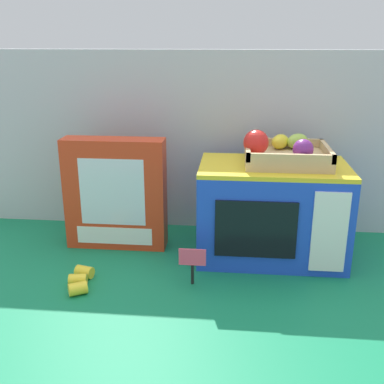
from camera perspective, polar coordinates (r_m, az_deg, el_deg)
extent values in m
plane|color=#147A4C|center=(1.38, 0.37, -7.58)|extent=(1.70, 1.70, 0.00)
cube|color=#B7BABF|center=(1.50, 1.18, 6.19)|extent=(1.61, 0.03, 0.58)
cube|color=blue|center=(1.34, 9.82, -2.58)|extent=(0.41, 0.25, 0.26)
cube|color=yellow|center=(1.30, 10.15, 3.08)|extent=(0.41, 0.25, 0.01)
cube|color=black|center=(1.22, 7.89, -4.65)|extent=(0.21, 0.01, 0.16)
cube|color=white|center=(1.24, 16.67, -4.84)|extent=(0.09, 0.01, 0.22)
cube|color=tan|center=(1.32, 11.62, 4.08)|extent=(0.23, 0.21, 0.03)
cube|color=tan|center=(1.22, 12.13, 4.07)|extent=(0.23, 0.01, 0.02)
cube|color=tan|center=(1.41, 11.31, 6.05)|extent=(0.23, 0.01, 0.02)
cube|color=tan|center=(1.31, 6.90, 5.31)|extent=(0.01, 0.21, 0.02)
cube|color=tan|center=(1.33, 16.39, 4.92)|extent=(0.01, 0.21, 0.02)
sphere|color=red|center=(1.28, 7.94, 6.11)|extent=(0.07, 0.07, 0.07)
ellipsoid|color=#9EC647|center=(1.38, 12.93, 6.15)|extent=(0.08, 0.08, 0.04)
sphere|color=#72287F|center=(1.26, 13.60, 5.16)|extent=(0.05, 0.05, 0.05)
ellipsoid|color=yellow|center=(1.37, 10.86, 6.15)|extent=(0.07, 0.08, 0.04)
cube|color=red|center=(1.39, -9.45, -0.21)|extent=(0.30, 0.08, 0.33)
cube|color=silver|center=(1.35, -9.91, -0.08)|extent=(0.19, 0.00, 0.20)
cube|color=white|center=(1.40, -9.60, -5.40)|extent=(0.23, 0.00, 0.05)
cylinder|color=black|center=(1.21, 0.05, -10.14)|extent=(0.01, 0.01, 0.06)
cube|color=#F44C6B|center=(1.19, 0.04, -8.07)|extent=(0.07, 0.00, 0.05)
cylinder|color=yellow|center=(1.28, -13.18, -9.61)|extent=(0.05, 0.04, 0.03)
cylinder|color=yellow|center=(1.24, -13.94, -10.53)|extent=(0.05, 0.04, 0.03)
cylinder|color=yellow|center=(1.20, -13.96, -11.54)|extent=(0.05, 0.05, 0.03)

